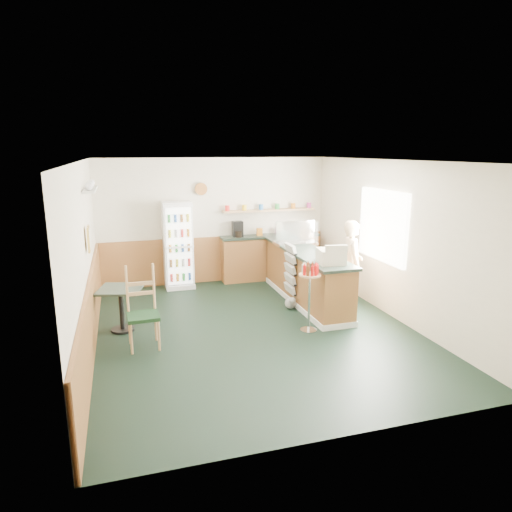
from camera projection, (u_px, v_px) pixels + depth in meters
name	position (u px, v px, depth m)	size (l,w,h in m)	color
ground	(254.00, 329.00, 7.44)	(6.00, 6.00, 0.00)	black
room_envelope	(229.00, 231.00, 7.71)	(5.04, 6.02, 2.72)	beige
service_counter	(306.00, 278.00, 8.71)	(0.68, 3.01, 1.01)	#9C6032
back_counter	(269.00, 255.00, 10.26)	(2.24, 0.42, 1.69)	#9C6032
drinks_fridge	(178.00, 245.00, 9.55)	(0.60, 0.52, 1.82)	white
display_case	(295.00, 233.00, 9.08)	(0.82, 0.43, 0.46)	silver
cash_register	(331.00, 256.00, 7.59)	(0.41, 0.43, 0.24)	beige
shopkeeper	(352.00, 264.00, 8.37)	(0.54, 0.39, 1.62)	tan
condiment_stand	(310.00, 286.00, 7.22)	(0.35, 0.35, 1.10)	silver
newspaper_rack	(290.00, 269.00, 8.47)	(0.09, 0.47, 0.94)	black
cafe_table	(121.00, 301.00, 7.28)	(0.80, 0.80, 0.72)	black
cafe_chair	(142.00, 304.00, 6.73)	(0.47, 0.47, 1.22)	black
dog_doorstop	(291.00, 303.00, 8.38)	(0.21, 0.27, 0.25)	gray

